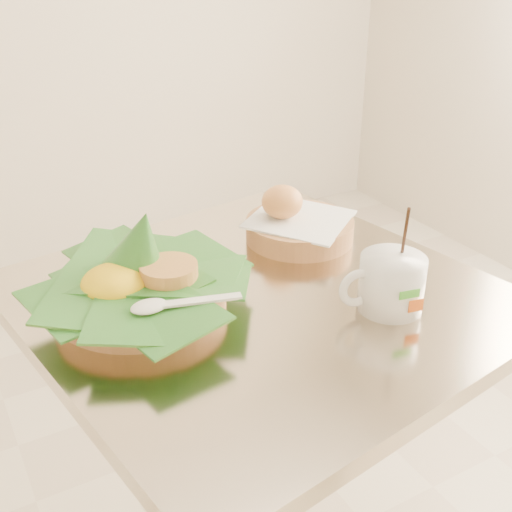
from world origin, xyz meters
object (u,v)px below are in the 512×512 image
rice_basket (139,280)px  bread_basket (297,224)px  coffee_mug (390,282)px  cafe_table (260,402)px

rice_basket → bread_basket: bearing=13.9°
coffee_mug → cafe_table: bearing=138.4°
cafe_table → rice_basket: size_ratio=2.39×
rice_basket → coffee_mug: bearing=-30.6°
rice_basket → bread_basket: (0.34, 0.09, -0.01)m
cafe_table → coffee_mug: bearing=-41.6°
rice_basket → coffee_mug: 0.38m
rice_basket → bread_basket: size_ratio=1.39×
cafe_table → coffee_mug: coffee_mug is taller
cafe_table → bread_basket: size_ratio=3.31×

